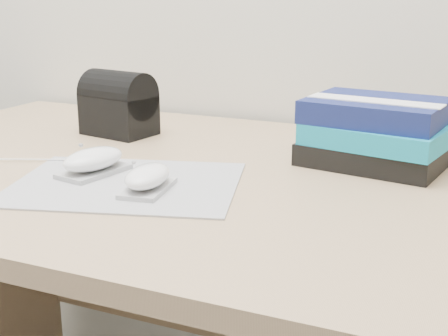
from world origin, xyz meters
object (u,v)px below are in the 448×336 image
at_px(mouse_front, 147,178).
at_px(pouch, 118,104).
at_px(book_stack, 377,132).
at_px(mouse_rear, 93,161).
at_px(desk, 287,298).

distance_m(mouse_front, pouch, 0.39).
bearing_deg(book_stack, mouse_rear, -147.69).
bearing_deg(mouse_rear, mouse_front, -17.83).
xyz_separation_m(mouse_rear, mouse_front, (0.12, -0.04, -0.00)).
xyz_separation_m(desk, mouse_front, (-0.15, -0.20, 0.26)).
bearing_deg(pouch, desk, -14.22).
xyz_separation_m(mouse_front, pouch, (-0.24, 0.30, 0.04)).
bearing_deg(pouch, mouse_front, -51.13).
distance_m(mouse_rear, pouch, 0.29).
bearing_deg(mouse_front, book_stack, 46.57).
height_order(desk, mouse_front, mouse_front).
relative_size(mouse_rear, book_stack, 0.49).
relative_size(desk, mouse_front, 14.58).
distance_m(desk, mouse_rear, 0.41).
distance_m(desk, pouch, 0.50).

